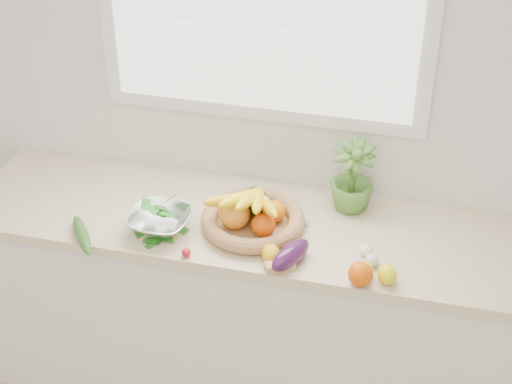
% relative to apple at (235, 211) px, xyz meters
% --- Properties ---
extents(back_wall, '(4.50, 0.02, 2.70)m').
position_rel_apple_xyz_m(back_wall, '(0.04, 0.31, 0.41)').
color(back_wall, white).
rests_on(back_wall, ground).
extents(counter_cabinet, '(2.20, 0.58, 0.86)m').
position_rel_apple_xyz_m(counter_cabinet, '(0.04, 0.01, -0.51)').
color(counter_cabinet, silver).
rests_on(counter_cabinet, ground).
extents(countertop, '(2.24, 0.62, 0.04)m').
position_rel_apple_xyz_m(countertop, '(0.04, 0.01, -0.06)').
color(countertop, beige).
rests_on(countertop, counter_cabinet).
extents(orange_loose, '(0.09, 0.09, 0.09)m').
position_rel_apple_xyz_m(orange_loose, '(0.53, -0.27, 0.00)').
color(orange_loose, '#DE5207').
rests_on(orange_loose, countertop).
extents(lemon_a, '(0.08, 0.09, 0.07)m').
position_rel_apple_xyz_m(lemon_a, '(0.20, -0.22, -0.01)').
color(lemon_a, yellow).
rests_on(lemon_a, countertop).
extents(lemon_b, '(0.08, 0.09, 0.06)m').
position_rel_apple_xyz_m(lemon_b, '(0.54, -0.23, -0.01)').
color(lemon_b, yellow).
rests_on(lemon_b, countertop).
extents(lemon_c, '(0.09, 0.10, 0.07)m').
position_rel_apple_xyz_m(lemon_c, '(0.62, -0.23, -0.01)').
color(lemon_c, yellow).
rests_on(lemon_c, countertop).
extents(apple, '(0.11, 0.11, 0.08)m').
position_rel_apple_xyz_m(apple, '(0.00, 0.00, 0.00)').
color(apple, red).
rests_on(apple, countertop).
extents(ginger, '(0.11, 0.09, 0.03)m').
position_rel_apple_xyz_m(ginger, '(0.24, -0.26, -0.02)').
color(ginger, tan).
rests_on(ginger, countertop).
extents(garlic_a, '(0.06, 0.06, 0.04)m').
position_rel_apple_xyz_m(garlic_a, '(0.53, -0.10, -0.02)').
color(garlic_a, white).
rests_on(garlic_a, countertop).
extents(garlic_b, '(0.05, 0.05, 0.04)m').
position_rel_apple_xyz_m(garlic_b, '(0.27, 0.03, -0.02)').
color(garlic_b, white).
rests_on(garlic_b, countertop).
extents(garlic_c, '(0.06, 0.06, 0.04)m').
position_rel_apple_xyz_m(garlic_c, '(0.56, -0.15, -0.02)').
color(garlic_c, silver).
rests_on(garlic_c, countertop).
extents(eggplant, '(0.15, 0.22, 0.08)m').
position_rel_apple_xyz_m(eggplant, '(0.27, -0.22, 0.00)').
color(eggplant, '#37103D').
rests_on(eggplant, countertop).
extents(cucumber, '(0.19, 0.24, 0.05)m').
position_rel_apple_xyz_m(cucumber, '(-0.53, -0.27, -0.02)').
color(cucumber, '#235E1B').
rests_on(cucumber, countertop).
extents(radish, '(0.05, 0.05, 0.03)m').
position_rel_apple_xyz_m(radish, '(-0.11, -0.27, -0.02)').
color(radish, red).
rests_on(radish, countertop).
extents(potted_herb, '(0.19, 0.19, 0.31)m').
position_rel_apple_xyz_m(potted_herb, '(0.43, 0.20, 0.10)').
color(potted_herb, '#4A7D2D').
rests_on(potted_herb, countertop).
extents(fruit_basket, '(0.45, 0.45, 0.20)m').
position_rel_apple_xyz_m(fruit_basket, '(0.08, -0.03, 0.02)').
color(fruit_basket, '#AC7E4C').
rests_on(fruit_basket, countertop).
extents(colander_with_spinach, '(0.25, 0.25, 0.12)m').
position_rel_apple_xyz_m(colander_with_spinach, '(-0.26, -0.14, 0.02)').
color(colander_with_spinach, silver).
rests_on(colander_with_spinach, countertop).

